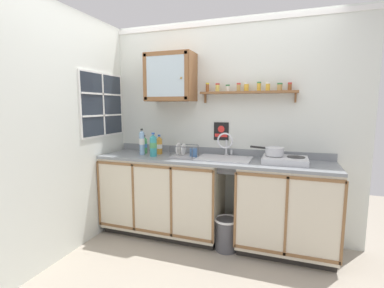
# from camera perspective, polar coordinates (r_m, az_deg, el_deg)

# --- Properties ---
(floor) EXTENTS (5.60, 5.60, 0.00)m
(floor) POSITION_cam_1_polar(r_m,az_deg,el_deg) (3.05, 1.82, -22.01)
(floor) COLOR #9E9384
(floor) RESTS_ON ground
(back_wall) EXTENTS (3.20, 0.07, 2.49)m
(back_wall) POSITION_cam_1_polar(r_m,az_deg,el_deg) (3.29, 5.40, 3.25)
(back_wall) COLOR silver
(back_wall) RESTS_ON ground
(side_wall_left) EXTENTS (0.05, 3.44, 2.49)m
(side_wall_left) POSITION_cam_1_polar(r_m,az_deg,el_deg) (3.09, -23.93, 2.15)
(side_wall_left) COLOR silver
(side_wall_left) RESTS_ON ground
(lower_cabinet_run) EXTENTS (1.41, 0.57, 0.91)m
(lower_cabinet_run) POSITION_cam_1_polar(r_m,az_deg,el_deg) (3.36, -6.02, -10.48)
(lower_cabinet_run) COLOR black
(lower_cabinet_run) RESTS_ON ground
(lower_cabinet_run_right) EXTENTS (0.97, 0.57, 0.91)m
(lower_cabinet_run_right) POSITION_cam_1_polar(r_m,az_deg,el_deg) (3.07, 18.88, -12.70)
(lower_cabinet_run_right) COLOR black
(lower_cabinet_run_right) RESTS_ON ground
(countertop) EXTENTS (2.56, 0.60, 0.03)m
(countertop) POSITION_cam_1_polar(r_m,az_deg,el_deg) (3.04, 3.92, -3.29)
(countertop) COLOR gray
(countertop) RESTS_ON lower_cabinet_run
(backsplash) EXTENTS (2.56, 0.02, 0.08)m
(backsplash) POSITION_cam_1_polar(r_m,az_deg,el_deg) (3.29, 5.19, -1.48)
(backsplash) COLOR gray
(backsplash) RESTS_ON countertop
(sink) EXTENTS (0.58, 0.44, 0.40)m
(sink) POSITION_cam_1_polar(r_m,az_deg,el_deg) (3.05, 6.64, -3.50)
(sink) COLOR silver
(sink) RESTS_ON countertop
(hot_plate_stove) EXTENTS (0.44, 0.33, 0.07)m
(hot_plate_stove) POSITION_cam_1_polar(r_m,az_deg,el_deg) (2.94, 18.62, -3.13)
(hot_plate_stove) COLOR silver
(hot_plate_stove) RESTS_ON countertop
(saucepan) EXTENTS (0.35, 0.20, 0.09)m
(saucepan) POSITION_cam_1_polar(r_m,az_deg,el_deg) (2.96, 16.57, -1.40)
(saucepan) COLOR silver
(saucepan) RESTS_ON hot_plate_stove
(bottle_water_blue_0) EXTENTS (0.06, 0.06, 0.31)m
(bottle_water_blue_0) POSITION_cam_1_polar(r_m,az_deg,el_deg) (3.31, -10.30, 0.36)
(bottle_water_blue_0) COLOR #8CB7E0
(bottle_water_blue_0) RESTS_ON countertop
(bottle_juice_amber_1) EXTENTS (0.07, 0.07, 0.23)m
(bottle_juice_amber_1) POSITION_cam_1_polar(r_m,az_deg,el_deg) (3.33, -6.78, -0.27)
(bottle_juice_amber_1) COLOR gold
(bottle_juice_amber_1) RESTS_ON countertop
(bottle_detergent_teal_2) EXTENTS (0.08, 0.08, 0.27)m
(bottle_detergent_teal_2) POSITION_cam_1_polar(r_m,az_deg,el_deg) (3.17, -8.00, -0.27)
(bottle_detergent_teal_2) COLOR teal
(bottle_detergent_teal_2) RESTS_ON countertop
(bottle_soda_green_3) EXTENTS (0.07, 0.07, 0.22)m
(bottle_soda_green_3) POSITION_cam_1_polar(r_m,az_deg,el_deg) (3.41, -9.81, -0.19)
(bottle_soda_green_3) COLOR #4CB266
(bottle_soda_green_3) RESTS_ON countertop
(dish_rack) EXTENTS (0.29, 0.23, 0.16)m
(dish_rack) POSITION_cam_1_polar(r_m,az_deg,el_deg) (3.13, -1.80, -2.06)
(dish_rack) COLOR #B2B2B7
(dish_rack) RESTS_ON countertop
(mug) EXTENTS (0.08, 0.13, 0.10)m
(mug) POSITION_cam_1_polar(r_m,az_deg,el_deg) (3.09, 0.28, -1.82)
(mug) COLOR #3F6699
(mug) RESTS_ON countertop
(wall_cabinet) EXTENTS (0.56, 0.33, 0.55)m
(wall_cabinet) POSITION_cam_1_polar(r_m,az_deg,el_deg) (3.30, -4.45, 13.53)
(wall_cabinet) COLOR brown
(spice_shelf) EXTENTS (1.05, 0.14, 0.23)m
(spice_shelf) POSITION_cam_1_polar(r_m,az_deg,el_deg) (3.13, 11.39, 10.70)
(spice_shelf) COLOR brown
(warning_sign) EXTENTS (0.18, 0.01, 0.21)m
(warning_sign) POSITION_cam_1_polar(r_m,az_deg,el_deg) (3.26, 6.05, 2.60)
(warning_sign) COLOR black
(window) EXTENTS (0.03, 0.77, 0.75)m
(window) POSITION_cam_1_polar(r_m,az_deg,el_deg) (3.45, -17.99, 7.70)
(window) COLOR #262D38
(trash_bin) EXTENTS (0.26, 0.26, 0.35)m
(trash_bin) POSITION_cam_1_polar(r_m,az_deg,el_deg) (3.09, 7.09, -17.83)
(trash_bin) COLOR #4C4C51
(trash_bin) RESTS_ON ground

